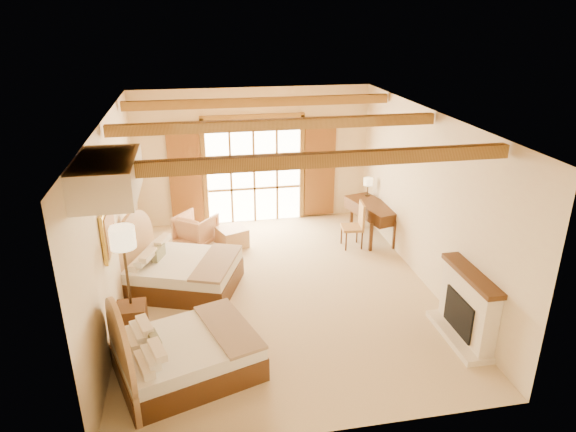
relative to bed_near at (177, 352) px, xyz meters
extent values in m
plane|color=#D1B68D|center=(1.78, 2.07, -0.37)|extent=(7.00, 7.00, 0.00)
plane|color=beige|center=(1.78, 5.57, 1.23)|extent=(5.50, 0.00, 5.50)
plane|color=beige|center=(-0.97, 2.07, 1.23)|extent=(0.00, 7.00, 7.00)
plane|color=beige|center=(4.53, 2.07, 1.23)|extent=(0.00, 7.00, 7.00)
plane|color=#BA8340|center=(1.78, 2.07, 2.83)|extent=(7.00, 7.00, 0.00)
cube|color=white|center=(1.78, 5.53, 0.88)|extent=(2.20, 0.02, 2.50)
cube|color=brown|center=(0.18, 5.50, 0.88)|extent=(0.75, 0.06, 2.40)
cube|color=brown|center=(3.38, 5.50, 0.88)|extent=(0.75, 0.06, 2.40)
cube|color=beige|center=(4.40, 0.07, 0.18)|extent=(0.25, 1.30, 1.10)
cube|color=black|center=(4.33, 0.07, 0.08)|extent=(0.18, 0.80, 0.60)
cube|color=beige|center=(4.31, 0.07, -0.32)|extent=(0.45, 1.40, 0.10)
cube|color=#4C2312|center=(4.39, 0.07, 0.75)|extent=(0.30, 1.40, 0.08)
cube|color=gold|center=(-0.93, 1.32, 1.38)|extent=(0.05, 0.95, 0.75)
cube|color=#DC914C|center=(-0.90, 1.32, 1.38)|extent=(0.02, 0.82, 0.62)
cube|color=beige|center=(-0.62, 0.07, 2.58)|extent=(0.70, 1.40, 0.45)
cube|color=#4C2312|center=(0.14, 0.00, -0.19)|extent=(2.21, 1.92, 0.36)
cube|color=silver|center=(0.14, 0.00, 0.09)|extent=(2.16, 1.88, 0.20)
cube|color=gray|center=(0.77, 0.00, 0.20)|extent=(0.98, 1.54, 0.05)
cube|color=gray|center=(-0.29, 0.00, 0.30)|extent=(0.22, 0.40, 0.22)
cube|color=#4C2312|center=(0.07, 2.47, -0.18)|extent=(2.30, 2.02, 0.37)
cube|color=silver|center=(0.07, 2.47, 0.10)|extent=(2.25, 1.98, 0.21)
cube|color=gray|center=(0.72, 2.47, 0.22)|extent=(1.05, 1.58, 0.05)
cube|color=gray|center=(-0.37, 2.47, 0.32)|extent=(0.24, 0.41, 0.22)
cube|color=#4C2312|center=(-0.72, 1.10, -0.10)|extent=(0.46, 0.46, 0.54)
cylinder|color=#3A2B1A|center=(-0.72, 1.17, -0.36)|extent=(0.26, 0.26, 0.03)
cylinder|color=#3A2B1A|center=(-0.72, 1.17, 0.44)|extent=(0.04, 0.04, 1.56)
cylinder|color=#FBE6A7|center=(-0.72, 1.17, 1.30)|extent=(0.39, 0.39, 0.32)
imported|color=tan|center=(0.34, 4.39, -0.02)|extent=(1.06, 1.06, 0.70)
cube|color=tan|center=(1.11, 4.15, -0.17)|extent=(0.73, 0.73, 0.41)
cube|color=#4C2312|center=(4.26, 4.04, 0.40)|extent=(0.99, 1.60, 0.05)
cube|color=#4C2312|center=(4.26, 4.04, 0.27)|extent=(0.96, 1.55, 0.23)
cube|color=#A28341|center=(3.66, 3.63, 0.07)|extent=(0.49, 0.49, 0.06)
cube|color=#A28341|center=(3.85, 3.63, 0.37)|extent=(0.10, 0.44, 0.54)
cylinder|color=#3A2B1A|center=(4.31, 4.60, 0.44)|extent=(0.13, 0.13, 0.02)
cylinder|color=#3A2B1A|center=(4.31, 4.60, 0.59)|extent=(0.03, 0.03, 0.29)
cylinder|color=#FBE6A7|center=(4.31, 4.60, 0.77)|extent=(0.21, 0.21, 0.17)
camera|label=1|loc=(0.43, -6.10, 4.43)|focal=32.00mm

